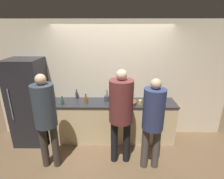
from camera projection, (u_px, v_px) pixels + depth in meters
ground_plane at (112, 147)px, 3.76m from camera, size 14.00×14.00×0.00m
wall_back at (112, 81)px, 3.91m from camera, size 5.20×0.06×2.60m
counter at (112, 120)px, 3.92m from camera, size 2.73×0.60×0.92m
refrigerator at (30, 102)px, 3.72m from camera, size 0.67×0.68×1.85m
person_left at (45, 114)px, 2.92m from camera, size 0.37×0.37×1.75m
person_center at (121, 108)px, 3.02m from camera, size 0.42×0.42×1.79m
person_right at (153, 117)px, 2.91m from camera, size 0.36×0.36×1.68m
fruit_bowl at (128, 102)px, 3.64m from camera, size 0.35×0.35×0.11m
utensil_crock at (107, 98)px, 3.79m from camera, size 0.11×0.11×0.26m
bottle_dark at (77, 95)px, 3.92m from camera, size 0.05×0.05×0.21m
bottle_amber at (86, 100)px, 3.68m from camera, size 0.07×0.07×0.21m
bottle_green at (62, 101)px, 3.61m from camera, size 0.06×0.06×0.18m
cup_yellow at (140, 102)px, 3.63m from camera, size 0.07×0.07×0.09m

